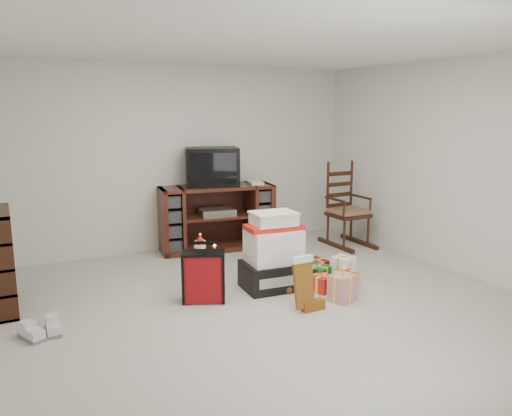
{
  "coord_description": "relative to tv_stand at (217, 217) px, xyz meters",
  "views": [
    {
      "loc": [
        -2.24,
        -4.05,
        1.89
      ],
      "look_at": [
        0.15,
        0.6,
        0.87
      ],
      "focal_mm": 35.0,
      "sensor_mm": 36.0,
      "label": 1
    }
  ],
  "objects": [
    {
      "name": "gift_pile",
      "position": [
        -0.07,
        -1.74,
        -0.09
      ],
      "size": [
        0.69,
        0.52,
        0.82
      ],
      "rotation": [
        0.0,
        0.0,
        -0.08
      ],
      "color": "black",
      "rests_on": "floor"
    },
    {
      "name": "teddy_bear",
      "position": [
        0.05,
        -1.87,
        -0.3
      ],
      "size": [
        0.22,
        0.19,
        0.33
      ],
      "color": "brown",
      "rests_on": "floor"
    },
    {
      "name": "santa_figurine",
      "position": [
        0.09,
        -1.66,
        -0.22
      ],
      "size": [
        0.28,
        0.27,
        0.58
      ],
      "color": "#A21C11",
      "rests_on": "floor"
    },
    {
      "name": "tv_stand",
      "position": [
        0.0,
        0.0,
        0.0
      ],
      "size": [
        1.61,
        0.75,
        0.89
      ],
      "rotation": [
        0.0,
        0.0,
        -0.13
      ],
      "color": "#461E14",
      "rests_on": "floor"
    },
    {
      "name": "sneaker_pair",
      "position": [
        -2.4,
        -1.88,
        -0.4
      ],
      "size": [
        0.35,
        0.3,
        0.1
      ],
      "rotation": [
        0.0,
        0.0,
        0.25
      ],
      "color": "silver",
      "rests_on": "floor"
    },
    {
      "name": "stocking",
      "position": [
        -0.12,
        -2.43,
        -0.17
      ],
      "size": [
        0.26,
        0.12,
        0.55
      ],
      "primitive_type": null,
      "rotation": [
        0.0,
        0.0,
        0.02
      ],
      "color": "#0C701B",
      "rests_on": "floor"
    },
    {
      "name": "red_suitcase",
      "position": [
        -0.88,
        -1.77,
        -0.18
      ],
      "size": [
        0.45,
        0.35,
        0.6
      ],
      "rotation": [
        0.0,
        0.0,
        -0.41
      ],
      "color": "maroon",
      "rests_on": "floor"
    },
    {
      "name": "rocking_chair",
      "position": [
        1.72,
        -0.64,
        -0.02
      ],
      "size": [
        0.5,
        0.82,
        1.24
      ],
      "rotation": [
        0.0,
        0.0,
        0.01
      ],
      "color": "#32180D",
      "rests_on": "floor"
    },
    {
      "name": "gift_cluster",
      "position": [
        0.51,
        -1.99,
        -0.33
      ],
      "size": [
        0.69,
        0.97,
        0.24
      ],
      "color": "red",
      "rests_on": "floor"
    },
    {
      "name": "room",
      "position": [
        -0.35,
        -2.19,
        0.8
      ],
      "size": [
        5.01,
        5.01,
        2.51
      ],
      "color": "#AAA69C",
      "rests_on": "ground"
    },
    {
      "name": "crt_television",
      "position": [
        -0.04,
        0.03,
        0.7
      ],
      "size": [
        0.82,
        0.7,
        0.52
      ],
      "rotation": [
        0.0,
        0.0,
        -0.31
      ],
      "color": "black",
      "rests_on": "tv_stand"
    },
    {
      "name": "mrs_claus_figurine",
      "position": [
        -0.7,
        -1.2,
        -0.24
      ],
      "size": [
        0.27,
        0.25,
        0.55
      ],
      "color": "#A21C11",
      "rests_on": "floor"
    }
  ]
}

